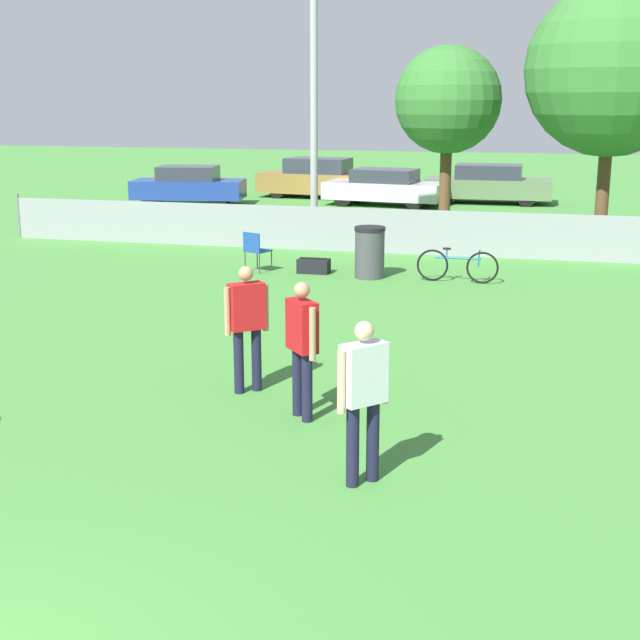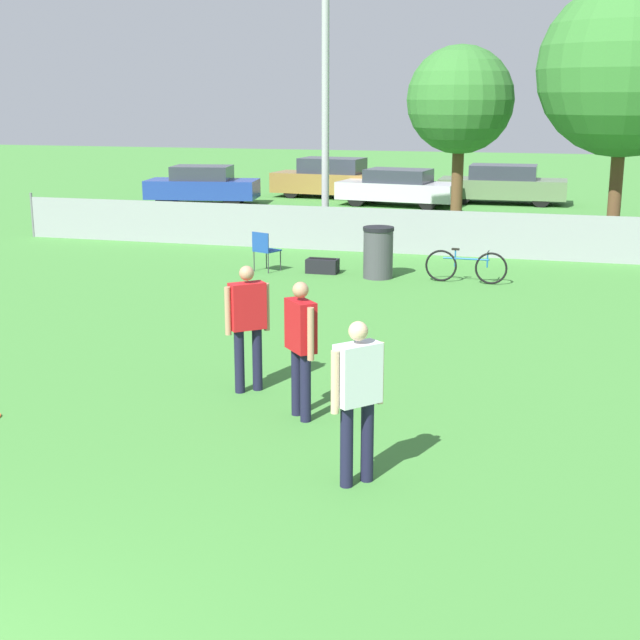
{
  "view_description": "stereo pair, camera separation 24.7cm",
  "coord_description": "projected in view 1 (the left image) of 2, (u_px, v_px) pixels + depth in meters",
  "views": [
    {
      "loc": [
        3.93,
        -3.55,
        3.77
      ],
      "look_at": [
        1.29,
        6.95,
        1.05
      ],
      "focal_mm": 50.0,
      "sensor_mm": 36.0,
      "label": 1
    },
    {
      "loc": [
        4.17,
        -3.49,
        3.77
      ],
      "look_at": [
        1.29,
        6.95,
        1.05
      ],
      "focal_mm": 50.0,
      "sensor_mm": 36.0,
      "label": 2
    }
  ],
  "objects": [
    {
      "name": "gear_bag_sideline",
      "position": [
        314.0,
        266.0,
        19.56
      ],
      "size": [
        0.69,
        0.38,
        0.34
      ],
      "color": "black",
      "rests_on": "ground_plane"
    },
    {
      "name": "light_pole",
      "position": [
        314.0,
        53.0,
        22.99
      ],
      "size": [
        0.9,
        0.36,
        8.23
      ],
      "color": "#9E9EA3",
      "rests_on": "ground_plane"
    },
    {
      "name": "bicycle_sideline",
      "position": [
        457.0,
        266.0,
        18.54
      ],
      "size": [
        1.71,
        0.44,
        0.72
      ],
      "rotation": [
        0.0,
        0.0,
        -0.03
      ],
      "color": "black",
      "rests_on": "ground_plane"
    },
    {
      "name": "folding_chair_sideline",
      "position": [
        256.0,
        248.0,
        19.61
      ],
      "size": [
        0.61,
        0.61,
        0.89
      ],
      "rotation": [
        0.0,
        0.0,
        2.76
      ],
      "color": "#333338",
      "rests_on": "ground_plane"
    },
    {
      "name": "player_thrower_red",
      "position": [
        302.0,
        340.0,
        10.52
      ],
      "size": [
        0.47,
        0.49,
        1.68
      ],
      "rotation": [
        0.0,
        0.0,
        -0.84
      ],
      "color": "#191933",
      "rests_on": "ground_plane"
    },
    {
      "name": "parked_car_blue",
      "position": [
        188.0,
        186.0,
        31.85
      ],
      "size": [
        4.15,
        2.28,
        1.37
      ],
      "rotation": [
        0.0,
        0.0,
        0.16
      ],
      "color": "black",
      "rests_on": "ground_plane"
    },
    {
      "name": "parked_car_tan",
      "position": [
        318.0,
        179.0,
        34.0
      ],
      "size": [
        4.66,
        2.08,
        1.5
      ],
      "rotation": [
        0.0,
        0.0,
        -0.1
      ],
      "color": "black",
      "rests_on": "ground_plane"
    },
    {
      "name": "tree_near_pole",
      "position": [
        448.0,
        101.0,
        24.18
      ],
      "size": [
        2.91,
        2.91,
        5.14
      ],
      "color": "brown",
      "rests_on": "ground_plane"
    },
    {
      "name": "parked_car_silver",
      "position": [
        385.0,
        187.0,
        31.5
      ],
      "size": [
        4.37,
        2.22,
        1.29
      ],
      "rotation": [
        0.0,
        0.0,
        -0.12
      ],
      "color": "black",
      "rests_on": "ground_plane"
    },
    {
      "name": "trash_bin",
      "position": [
        370.0,
        252.0,
        18.95
      ],
      "size": [
        0.66,
        0.66,
        1.1
      ],
      "color": "#3F3F44",
      "rests_on": "ground_plane"
    },
    {
      "name": "tree_far_right",
      "position": [
        612.0,
        70.0,
        21.37
      ],
      "size": [
        4.16,
        4.16,
        6.48
      ],
      "color": "brown",
      "rests_on": "ground_plane"
    },
    {
      "name": "player_receiver_white",
      "position": [
        363.0,
        390.0,
        8.71
      ],
      "size": [
        0.47,
        0.49,
        1.68
      ],
      "rotation": [
        0.0,
        0.0,
        0.84
      ],
      "color": "#191933",
      "rests_on": "ground_plane"
    },
    {
      "name": "player_defender_red",
      "position": [
        247.0,
        319.0,
        11.48
      ],
      "size": [
        0.49,
        0.46,
        1.68
      ],
      "rotation": [
        0.0,
        0.0,
        0.72
      ],
      "color": "#191933",
      "rests_on": "ground_plane"
    },
    {
      "name": "parked_car_olive",
      "position": [
        488.0,
        184.0,
        32.23
      ],
      "size": [
        4.5,
        1.75,
        1.39
      ],
      "rotation": [
        0.0,
        0.0,
        0.01
      ],
      "color": "black",
      "rests_on": "ground_plane"
    },
    {
      "name": "fence_backline",
      "position": [
        378.0,
        231.0,
        21.98
      ],
      "size": [
        20.03,
        0.07,
        1.21
      ],
      "color": "gray",
      "rests_on": "ground_plane"
    }
  ]
}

